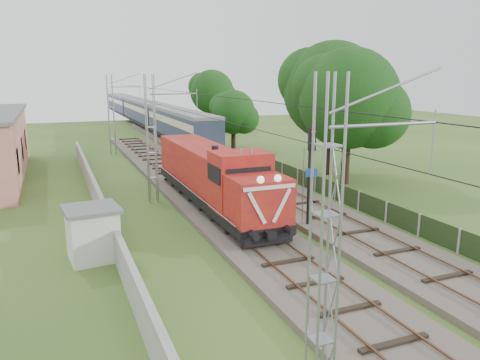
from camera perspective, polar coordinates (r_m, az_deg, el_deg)
name	(u,v)px	position (r m, az deg, el deg)	size (l,w,h in m)	color
ground	(281,264)	(20.52, 5.00, -10.11)	(140.00, 140.00, 0.00)	#345620
track_main	(225,215)	(26.51, -1.86, -4.34)	(4.20, 70.00, 0.45)	#6B6054
track_side	(227,168)	(40.04, -1.56, 1.49)	(4.20, 80.00, 0.45)	#6B6054
catenary	(152,139)	(29.64, -10.66, 4.91)	(3.31, 70.00, 8.00)	gray
boundary_wall	(96,196)	(29.78, -17.11, -1.87)	(0.25, 40.00, 1.50)	#9E9E99
fence	(387,212)	(26.93, 17.45, -3.74)	(0.12, 32.00, 1.20)	black
locomotive	(213,175)	(27.88, -3.32, 0.60)	(2.79, 15.94, 4.05)	black
coach_rake	(143,111)	(76.17, -11.70, 8.28)	(3.00, 66.81, 3.46)	black
signal_post	(311,159)	(24.02, 8.61, 2.50)	(0.58, 0.47, 5.47)	black
relay_hut	(93,233)	(21.51, -17.52, -6.18)	(2.52, 2.52, 2.37)	silver
tree_a	(350,100)	(35.12, 13.24, 9.51)	(7.68, 7.31, 9.95)	#352015
tree_b	(334,92)	(38.19, 11.39, 10.44)	(8.19, 7.80, 10.62)	#352015
tree_c	(234,113)	(50.82, -0.75, 8.22)	(4.97, 4.73, 6.44)	#352015
tree_d	(213,92)	(70.25, -3.36, 10.61)	(6.78, 6.45, 8.78)	#352015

